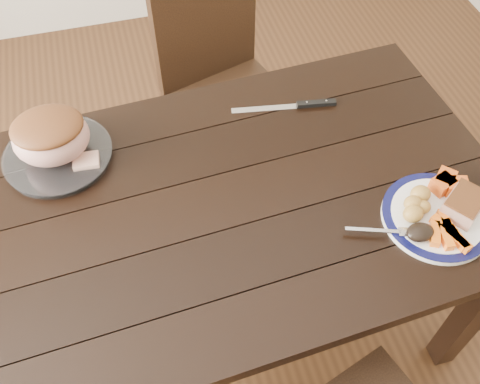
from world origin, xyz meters
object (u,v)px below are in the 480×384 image
object	(u,v)px
pork_slice	(463,205)
roast_joint	(51,138)
chair_far	(222,79)
dinner_plate	(436,217)
dining_table	(210,224)
serving_platter	(59,156)
carving_knife	(304,105)
fork	(386,231)

from	to	relation	value
pork_slice	roast_joint	bearing A→B (deg)	154.21
chair_far	roast_joint	distance (m)	0.81
chair_far	dinner_plate	world-z (taller)	chair_far
dining_table	roast_joint	world-z (taller)	roast_joint
dinner_plate	dining_table	bearing A→B (deg)	160.04
roast_joint	dining_table	bearing A→B (deg)	-36.16
serving_platter	carving_knife	size ratio (longest dim) A/B	0.92
dinner_plate	pork_slice	size ratio (longest dim) A/B	2.68
dinner_plate	carving_knife	size ratio (longest dim) A/B	0.87
fork	dining_table	bearing A→B (deg)	171.62
serving_platter	roast_joint	distance (m)	0.08
serving_platter	pork_slice	xyz separation A→B (m)	(0.98, -0.47, 0.04)
dinner_plate	carving_knife	bearing A→B (deg)	111.05
serving_platter	carving_knife	distance (m)	0.73
dining_table	carving_knife	distance (m)	0.47
dining_table	fork	bearing A→B (deg)	-27.82
dining_table	roast_joint	xyz separation A→B (m)	(-0.37, 0.27, 0.18)
roast_joint	carving_knife	bearing A→B (deg)	1.33
carving_knife	roast_joint	bearing A→B (deg)	-169.34
dining_table	pork_slice	world-z (taller)	pork_slice
pork_slice	chair_far	bearing A→B (deg)	112.87
serving_platter	chair_far	bearing A→B (deg)	38.48
roast_joint	fork	bearing A→B (deg)	-31.98
fork	carving_knife	xyz separation A→B (m)	(-0.04, 0.50, -0.01)
pork_slice	carving_knife	distance (m)	0.55
dining_table	fork	size ratio (longest dim) A/B	9.52
dinner_plate	pork_slice	world-z (taller)	pork_slice
chair_far	pork_slice	distance (m)	1.06
fork	carving_knife	size ratio (longest dim) A/B	0.54
dining_table	dinner_plate	size ratio (longest dim) A/B	5.92
dinner_plate	roast_joint	size ratio (longest dim) A/B	1.36
dinner_plate	fork	world-z (taller)	fork
dining_table	chair_far	xyz separation A→B (m)	(0.22, 0.73, -0.13)
chair_far	carving_knife	xyz separation A→B (m)	(0.15, -0.45, 0.23)
chair_far	pork_slice	xyz separation A→B (m)	(0.40, -0.94, 0.27)
chair_far	serving_platter	bearing A→B (deg)	21.06
carving_knife	chair_far	bearing A→B (deg)	117.51
dining_table	chair_far	world-z (taller)	chair_far
dinner_plate	serving_platter	size ratio (longest dim) A/B	0.95
chair_far	fork	xyz separation A→B (m)	(0.19, -0.95, 0.25)
pork_slice	carving_knife	xyz separation A→B (m)	(-0.25, 0.49, -0.04)
chair_far	fork	bearing A→B (deg)	83.73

